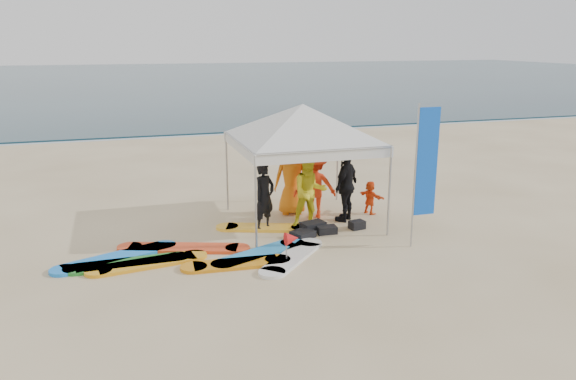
# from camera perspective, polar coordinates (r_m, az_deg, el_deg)

# --- Properties ---
(ground) EXTENTS (120.00, 120.00, 0.00)m
(ground) POSITION_cam_1_polar(r_m,az_deg,el_deg) (10.49, 3.03, -9.99)
(ground) COLOR beige
(ground) RESTS_ON ground
(ocean) EXTENTS (160.00, 84.00, 0.08)m
(ocean) POSITION_cam_1_polar(r_m,az_deg,el_deg) (69.13, -14.72, 10.88)
(ocean) COLOR #0C2633
(ocean) RESTS_ON ground
(shoreline_foam) EXTENTS (160.00, 1.20, 0.01)m
(shoreline_foam) POSITION_cam_1_polar(r_m,az_deg,el_deg) (27.67, -10.15, 5.56)
(shoreline_foam) COLOR silver
(shoreline_foam) RESTS_ON ground
(person_black_a) EXTENTS (0.72, 0.66, 1.66)m
(person_black_a) POSITION_cam_1_polar(r_m,az_deg,el_deg) (13.32, -2.40, -0.70)
(person_black_a) COLOR black
(person_black_a) RESTS_ON ground
(person_yellow) EXTENTS (0.93, 0.76, 1.77)m
(person_yellow) POSITION_cam_1_polar(r_m,az_deg,el_deg) (13.54, 2.21, -0.18)
(person_yellow) COLOR yellow
(person_yellow) RESTS_ON ground
(person_orange_a) EXTENTS (1.20, 0.86, 1.69)m
(person_orange_a) POSITION_cam_1_polar(r_m,az_deg,el_deg) (14.31, 2.76, 0.46)
(person_orange_a) COLOR #FF3B16
(person_orange_a) RESTS_ON ground
(person_black_b) EXTENTS (1.09, 1.04, 1.82)m
(person_black_b) POSITION_cam_1_polar(r_m,az_deg,el_deg) (14.09, 5.93, 0.46)
(person_black_b) COLOR black
(person_black_b) RESTS_ON ground
(person_orange_b) EXTENTS (1.02, 0.77, 1.87)m
(person_orange_b) POSITION_cam_1_polar(r_m,az_deg,el_deg) (14.56, 0.39, 1.12)
(person_orange_b) COLOR orange
(person_orange_b) RESTS_ON ground
(person_seated) EXTENTS (0.56, 0.85, 0.88)m
(person_seated) POSITION_cam_1_polar(r_m,az_deg,el_deg) (14.84, 8.33, -0.76)
(person_seated) COLOR #F84D16
(person_seated) RESTS_ON ground
(canopy_tent) EXTENTS (4.47, 4.47, 3.37)m
(canopy_tent) POSITION_cam_1_polar(r_m,az_deg,el_deg) (13.56, 1.51, 8.68)
(canopy_tent) COLOR #A5A5A8
(canopy_tent) RESTS_ON ground
(feather_flag) EXTENTS (0.54, 0.04, 3.16)m
(feather_flag) POSITION_cam_1_polar(r_m,az_deg,el_deg) (12.39, 13.78, 2.59)
(feather_flag) COLOR #A5A5A8
(feather_flag) RESTS_ON ground
(marker_pennant) EXTENTS (0.28, 0.28, 0.64)m
(marker_pennant) POSITION_cam_1_polar(r_m,az_deg,el_deg) (11.52, 0.40, -4.97)
(marker_pennant) COLOR #A5A5A8
(marker_pennant) RESTS_ON ground
(gear_pile) EXTENTS (1.97, 0.90, 0.22)m
(gear_pile) POSITION_cam_1_polar(r_m,az_deg,el_deg) (13.35, 3.29, -3.97)
(gear_pile) COLOR black
(gear_pile) RESTS_ON ground
(surfboard_spread) EXTENTS (5.51, 3.42, 0.07)m
(surfboard_spread) POSITION_cam_1_polar(r_m,az_deg,el_deg) (12.14, -8.83, -6.41)
(surfboard_spread) COLOR #1B7EE8
(surfboard_spread) RESTS_ON ground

